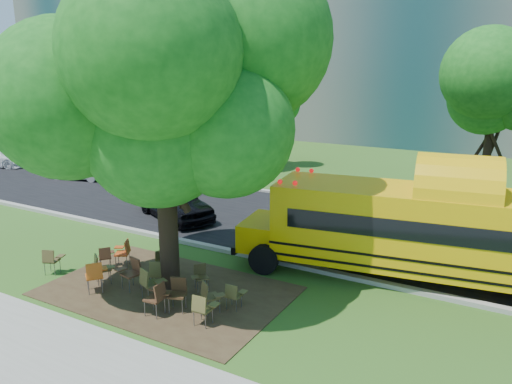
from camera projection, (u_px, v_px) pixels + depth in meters
The scene contains 34 objects.
ground at pixel (152, 278), 15.54m from camera, with size 160.00×160.00×0.00m, color #2D4D18.
sidewalk at pixel (5, 357), 11.32m from camera, with size 60.00×4.00×0.04m, color gray.
dirt_patch at pixel (167, 291), 14.64m from camera, with size 7.00×4.50×0.03m, color #382819.
asphalt_road at pixel (261, 219), 21.43m from camera, with size 80.00×8.00×0.04m, color black.
kerb_near at pixel (207, 246), 18.05m from camera, with size 80.00×0.25×0.14m, color gray.
kerb_far at pixel (301, 196), 24.87m from camera, with size 80.00×0.25×0.14m, color gray.
building_main at pixel (336, 14), 46.91m from camera, with size 38.00×16.00×22.00m, color slate.
building_left at pixel (129, 35), 64.87m from camera, with size 26.00×14.00×20.00m, color slate.
bg_tree_0 at pixel (140, 95), 31.07m from camera, with size 5.20×5.20×7.18m.
bg_tree_1 at pixel (75, 79), 36.37m from camera, with size 6.00×6.00×8.40m.
bg_tree_2 at pixel (261, 102), 30.34m from camera, with size 4.80×4.80×6.62m.
bg_tree_3 at pixel (494, 97), 22.24m from camera, with size 5.60×5.60×7.84m.
main_tree at pixel (162, 93), 13.27m from camera, with size 7.13×7.13×9.32m.
school_bus at pixel (448, 232), 14.68m from camera, with size 12.00×4.22×2.88m.
chair_0 at pixel (51, 259), 15.69m from camera, with size 0.58×0.66×0.85m.
chair_1 at pixel (101, 267), 14.96m from camera, with size 0.80×0.63×0.94m.
chair_2 at pixel (95, 274), 14.41m from camera, with size 0.66×0.83×0.97m.
chair_3 at pixel (132, 270), 14.65m from camera, with size 0.72×0.56×0.96m.
chair_4 at pixel (149, 281), 13.90m from camera, with size 0.78×0.61×0.97m.
chair_5 at pixel (177, 291), 13.37m from camera, with size 0.63×0.73×0.93m.
chair_6 at pixel (157, 295), 13.09m from camera, with size 0.60×0.63×0.95m.
chair_7 at pixel (210, 294), 13.23m from camera, with size 0.75×0.60×0.88m.
chair_8 at pixel (106, 255), 16.08m from camera, with size 0.53×0.68×0.79m.
chair_9 at pixel (124, 251), 16.27m from camera, with size 0.76×0.62×0.92m.
chair_10 at pixel (162, 261), 15.52m from camera, with size 0.55×0.70×0.85m.
chair_11 at pixel (159, 272), 14.60m from camera, with size 0.63×0.75×0.94m.
chair_12 at pixel (200, 275), 14.61m from camera, with size 0.54×0.68×0.80m.
chair_13 at pixel (234, 294), 13.42m from camera, with size 0.50×0.48×0.77m.
chair_14 at pixel (203, 307), 12.55m from camera, with size 0.58×0.54×0.88m.
black_car at pixel (175, 201), 21.40m from camera, with size 1.84×4.57×1.56m, color black.
bg_car_silver at pixel (80, 169), 28.60m from camera, with size 1.35×3.87×1.28m, color #9E9FA4.
bg_car_red at pixel (164, 172), 27.61m from camera, with size 2.10×4.56×1.27m, color #55100E.
pedestrian_a at pixel (83, 146), 34.53m from camera, with size 0.66×0.43×1.82m, color navy.
pedestrian_b at pixel (78, 145), 35.52m from camera, with size 0.81×0.63×1.68m, color #766146.
Camera 1 is at (9.92, -10.89, 6.50)m, focal length 35.00 mm.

